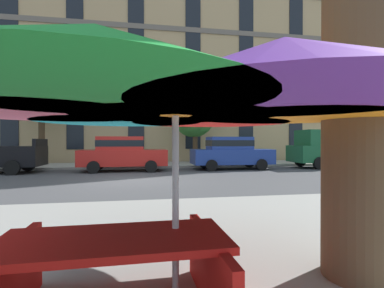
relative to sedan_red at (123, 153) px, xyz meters
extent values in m
plane|color=#424244|center=(0.60, -3.70, -0.95)|extent=(120.00, 120.00, 0.00)
cube|color=#9E998E|center=(0.60, 3.10, -0.89)|extent=(56.00, 3.60, 0.12)
cube|color=tan|center=(0.60, 11.30, 8.65)|extent=(36.44, 12.00, 19.20)
cube|color=#6B6056|center=(0.60, 5.26, 2.25)|extent=(35.71, 0.08, 0.36)
cube|color=#6B6056|center=(0.60, 5.26, 5.45)|extent=(35.71, 0.08, 0.36)
cube|color=#6B6056|center=(0.60, 5.26, 8.65)|extent=(35.71, 0.08, 0.36)
cube|color=black|center=(-7.50, 5.27, 9.05)|extent=(1.10, 0.06, 18.00)
cube|color=black|center=(-3.45, 5.27, 9.05)|extent=(1.10, 0.06, 18.00)
cube|color=black|center=(0.60, 5.27, 9.05)|extent=(1.10, 0.06, 18.00)
cube|color=black|center=(4.65, 5.27, 9.05)|extent=(1.10, 0.06, 18.00)
cube|color=black|center=(8.70, 5.27, 9.05)|extent=(1.10, 0.06, 18.00)
cube|color=black|center=(12.75, 5.27, 9.05)|extent=(1.10, 0.06, 18.00)
cube|color=black|center=(16.80, 5.27, 9.05)|extent=(1.10, 0.06, 18.00)
cube|color=black|center=(-3.95, 0.00, 0.53)|extent=(0.16, 1.75, 0.36)
cylinder|color=black|center=(-4.84, 0.95, -0.61)|extent=(0.68, 0.22, 0.68)
cylinder|color=black|center=(-4.84, -0.95, -0.61)|extent=(0.68, 0.22, 0.68)
cube|color=#B21E19|center=(0.05, 0.00, -0.25)|extent=(4.40, 1.76, 0.80)
cube|color=#B21E19|center=(-0.10, 0.00, 0.49)|extent=(2.30, 1.55, 0.68)
cube|color=black|center=(-0.10, 0.00, 0.49)|extent=(2.32, 1.57, 0.32)
cylinder|color=black|center=(1.42, 0.88, -0.65)|extent=(0.60, 0.22, 0.60)
cylinder|color=black|center=(1.42, -0.88, -0.65)|extent=(0.60, 0.22, 0.60)
cylinder|color=black|center=(-1.31, 0.88, -0.65)|extent=(0.60, 0.22, 0.60)
cylinder|color=black|center=(-1.31, -0.88, -0.65)|extent=(0.60, 0.22, 0.60)
cube|color=navy|center=(5.86, 0.00, -0.25)|extent=(4.40, 1.76, 0.80)
cube|color=navy|center=(5.71, 0.00, 0.49)|extent=(2.30, 1.55, 0.68)
cube|color=black|center=(5.71, 0.00, 0.49)|extent=(2.32, 1.57, 0.32)
cylinder|color=black|center=(7.23, 0.88, -0.65)|extent=(0.60, 0.22, 0.60)
cylinder|color=black|center=(7.23, -0.88, -0.65)|extent=(0.60, 0.22, 0.60)
cylinder|color=black|center=(4.50, 0.88, -0.65)|extent=(0.60, 0.22, 0.60)
cylinder|color=black|center=(4.50, -0.88, -0.65)|extent=(0.60, 0.22, 0.60)
cube|color=#195933|center=(12.14, 0.00, -0.13)|extent=(5.10, 1.90, 0.96)
cube|color=#195933|center=(11.04, 0.00, 0.80)|extent=(1.90, 1.75, 0.90)
cube|color=#195933|center=(14.61, 0.00, 0.53)|extent=(0.16, 1.75, 0.36)
cylinder|color=black|center=(13.72, 0.95, -0.61)|extent=(0.68, 0.22, 0.68)
cylinder|color=black|center=(13.72, -0.95, -0.61)|extent=(0.68, 0.22, 0.68)
cylinder|color=black|center=(10.56, 0.95, -0.61)|extent=(0.68, 0.22, 0.68)
cylinder|color=black|center=(10.56, -0.95, -0.61)|extent=(0.68, 0.22, 0.68)
cylinder|color=#4C3823|center=(-5.04, 3.66, 0.53)|extent=(0.36, 0.36, 2.97)
sphere|color=#387F33|center=(-5.20, 3.30, 2.90)|extent=(2.05, 2.05, 2.05)
sphere|color=#387F33|center=(-4.65, 3.57, 3.00)|extent=(2.08, 2.08, 2.08)
cylinder|color=#4C3823|center=(4.46, 3.42, 0.29)|extent=(0.32, 0.32, 2.48)
sphere|color=#387F33|center=(4.44, 3.48, 2.16)|extent=(2.56, 2.56, 2.56)
sphere|color=#387F33|center=(4.32, 3.64, 2.14)|extent=(2.51, 2.51, 2.51)
sphere|color=#387F33|center=(4.67, 3.22, 2.54)|extent=(1.79, 1.79, 1.79)
sphere|color=#387F33|center=(4.55, 3.30, 2.62)|extent=(1.85, 1.85, 1.85)
cylinder|color=silver|center=(1.22, -12.70, 0.12)|extent=(0.06, 0.06, 2.15)
cone|color=orange|center=(2.29, -12.70, 1.00)|extent=(1.88, 1.88, 0.39)
cone|color=red|center=(1.76, -11.77, 1.00)|extent=(1.88, 1.88, 0.39)
cone|color=#199EB2|center=(0.69, -11.77, 1.00)|extent=(1.88, 1.88, 0.39)
cone|color=#E5668C|center=(0.15, -12.70, 1.00)|extent=(1.88, 1.88, 0.39)
cone|color=green|center=(0.69, -13.63, 1.00)|extent=(1.88, 1.88, 0.39)
cone|color=#662D9E|center=(1.76, -13.63, 1.00)|extent=(1.88, 1.88, 0.39)
cone|color=orange|center=(1.22, -12.70, 1.04)|extent=(1.80, 1.80, 0.47)
cube|color=red|center=(0.71, -12.86, -0.21)|extent=(1.81, 0.83, 0.06)
cube|color=red|center=(0.70, -12.24, -0.51)|extent=(1.80, 0.31, 0.05)
cube|color=red|center=(1.49, -12.84, -0.58)|extent=(0.10, 1.40, 0.74)
cylinder|color=brown|center=(3.17, -12.57, 1.23)|extent=(0.75, 0.75, 4.36)
camera|label=1|loc=(0.92, -15.20, 0.58)|focal=26.86mm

